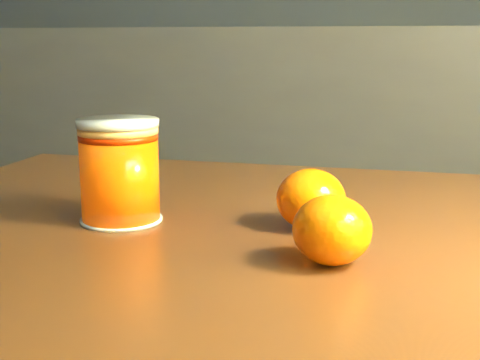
% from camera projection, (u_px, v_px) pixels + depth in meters
% --- Properties ---
extents(kitchen_counter, '(3.15, 0.60, 0.90)m').
position_uv_depth(kitchen_counter, '(147.00, 186.00, 1.96)').
color(kitchen_counter, '#505055').
rests_on(kitchen_counter, ground).
extents(table, '(1.03, 0.79, 0.71)m').
position_uv_depth(table, '(339.00, 346.00, 0.58)').
color(table, brown).
rests_on(table, ground).
extents(juice_glass, '(0.08, 0.08, 0.09)m').
position_uv_depth(juice_glass, '(120.00, 172.00, 0.62)').
color(juice_glass, '#FF5305').
rests_on(juice_glass, table).
extents(orange_front, '(0.08, 0.08, 0.05)m').
position_uv_depth(orange_front, '(332.00, 230.00, 0.51)').
color(orange_front, '#FF6B05').
rests_on(orange_front, table).
extents(orange_back, '(0.07, 0.07, 0.05)m').
position_uv_depth(orange_back, '(311.00, 199.00, 0.60)').
color(orange_back, '#FF6B05').
rests_on(orange_back, table).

